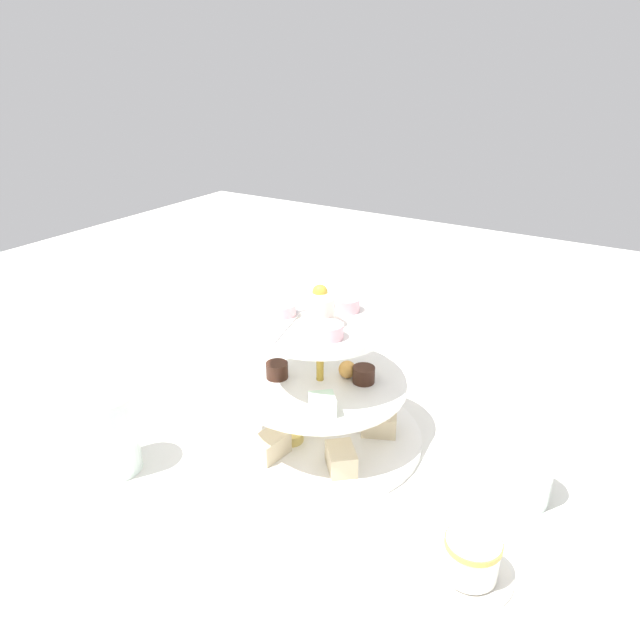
% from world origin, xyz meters
% --- Properties ---
extents(ground_plane, '(2.40, 2.40, 0.00)m').
position_xyz_m(ground_plane, '(0.00, 0.00, 0.00)').
color(ground_plane, silver).
extents(tiered_serving_stand, '(0.29, 0.29, 0.23)m').
position_xyz_m(tiered_serving_stand, '(0.00, 0.00, 0.07)').
color(tiered_serving_stand, white).
rests_on(tiered_serving_stand, ground_plane).
extents(water_glass_tall_right, '(0.07, 0.07, 0.11)m').
position_xyz_m(water_glass_tall_right, '(0.20, -0.19, 0.06)').
color(water_glass_tall_right, silver).
rests_on(water_glass_tall_right, ground_plane).
extents(water_glass_short_left, '(0.06, 0.06, 0.07)m').
position_xyz_m(water_glass_short_left, '(-0.03, 0.28, 0.04)').
color(water_glass_short_left, silver).
rests_on(water_glass_short_left, ground_plane).
extents(teacup_with_saucer, '(0.09, 0.09, 0.05)m').
position_xyz_m(teacup_with_saucer, '(0.13, 0.26, 0.02)').
color(teacup_with_saucer, white).
rests_on(teacup_with_saucer, ground_plane).
extents(butter_knife_left, '(0.14, 0.12, 0.00)m').
position_xyz_m(butter_knife_left, '(-0.19, -0.27, 0.00)').
color(butter_knife_left, silver).
rests_on(butter_knife_left, ground_plane).
extents(butter_knife_right, '(0.07, 0.17, 0.00)m').
position_xyz_m(butter_knife_right, '(0.31, 0.10, 0.00)').
color(butter_knife_right, silver).
rests_on(butter_knife_right, ground_plane).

